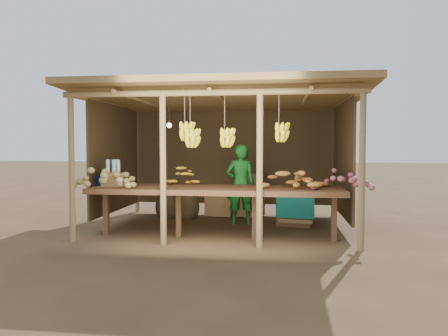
# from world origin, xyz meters

# --- Properties ---
(ground) EXTENTS (60.00, 60.00, 0.00)m
(ground) POSITION_xyz_m (0.00, 0.00, 0.00)
(ground) COLOR brown
(ground) RESTS_ON ground
(stall_structure) EXTENTS (4.70, 3.50, 2.43)m
(stall_structure) POSITION_xyz_m (0.04, -0.01, 1.92)
(stall_structure) COLOR #94784C
(stall_structure) RESTS_ON ground
(counter) EXTENTS (3.90, 1.05, 0.80)m
(counter) POSITION_xyz_m (0.00, -0.95, 0.74)
(counter) COLOR brown
(counter) RESTS_ON ground
(potato_heap) EXTENTS (1.10, 0.77, 0.37)m
(potato_heap) POSITION_xyz_m (-1.69, -1.24, 0.98)
(potato_heap) COLOR #A08952
(potato_heap) RESTS_ON counter
(sweet_potato_heap) EXTENTS (1.10, 0.85, 0.36)m
(sweet_potato_heap) POSITION_xyz_m (1.15, -0.94, 0.98)
(sweet_potato_heap) COLOR #B9752F
(sweet_potato_heap) RESTS_ON counter
(onion_heap) EXTENTS (1.00, 0.77, 0.36)m
(onion_heap) POSITION_xyz_m (1.90, -0.96, 0.98)
(onion_heap) COLOR #B55867
(onion_heap) RESTS_ON counter
(banana_pile) EXTENTS (0.55, 0.37, 0.34)m
(banana_pile) POSITION_xyz_m (-0.59, -0.53, 0.97)
(banana_pile) COLOR yellow
(banana_pile) RESTS_ON counter
(tomato_basin) EXTENTS (0.42, 0.42, 0.22)m
(tomato_basin) POSITION_xyz_m (-1.90, -0.60, 0.89)
(tomato_basin) COLOR navy
(tomato_basin) RESTS_ON counter
(bottle_box) EXTENTS (0.37, 0.30, 0.43)m
(bottle_box) POSITION_xyz_m (-1.65, -0.98, 0.96)
(bottle_box) COLOR olive
(bottle_box) RESTS_ON counter
(vendor) EXTENTS (0.57, 0.41, 1.47)m
(vendor) POSITION_xyz_m (0.27, 0.29, 0.74)
(vendor) COLOR #1A7827
(vendor) RESTS_ON ground
(tarp_crate) EXTENTS (0.76, 0.69, 0.80)m
(tarp_crate) POSITION_xyz_m (1.25, 0.34, 0.33)
(tarp_crate) COLOR brown
(tarp_crate) RESTS_ON ground
(carton_stack) EXTENTS (1.19, 0.50, 0.87)m
(carton_stack) POSITION_xyz_m (0.18, 1.13, 0.38)
(carton_stack) COLOR olive
(carton_stack) RESTS_ON ground
(burlap_sacks) EXTENTS (0.89, 0.46, 0.63)m
(burlap_sacks) POSITION_xyz_m (-1.03, 0.78, 0.27)
(burlap_sacks) COLOR #493821
(burlap_sacks) RESTS_ON ground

